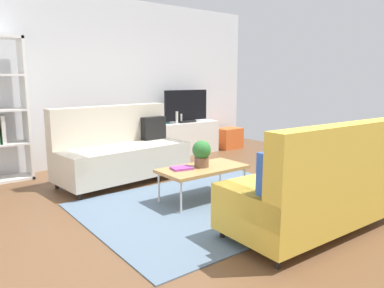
{
  "coord_description": "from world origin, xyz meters",
  "views": [
    {
      "loc": [
        -2.79,
        -3.35,
        1.49
      ],
      "look_at": [
        0.07,
        0.37,
        0.65
      ],
      "focal_mm": 33.92,
      "sensor_mm": 36.0,
      "label": 1
    }
  ],
  "objects_px": {
    "tv_console": "(186,138)",
    "potted_plant": "(202,153)",
    "couch_green": "(317,188)",
    "coffee_table": "(203,169)",
    "couch_beige": "(121,151)",
    "table_book_0": "(182,168)",
    "bottle_0": "(177,117)",
    "storage_trunk": "(229,138)",
    "vase_0": "(160,121)",
    "bottle_1": "(181,118)",
    "vase_1": "(168,120)",
    "tv": "(186,107)"
  },
  "relations": [
    {
      "from": "storage_trunk",
      "to": "coffee_table",
      "type": "bearing_deg",
      "value": -138.48
    },
    {
      "from": "table_book_0",
      "to": "vase_0",
      "type": "bearing_deg",
      "value": 62.94
    },
    {
      "from": "storage_trunk",
      "to": "bottle_1",
      "type": "distance_m",
      "value": 1.34
    },
    {
      "from": "tv_console",
      "to": "table_book_0",
      "type": "height_order",
      "value": "tv_console"
    },
    {
      "from": "tv_console",
      "to": "bottle_0",
      "type": "relative_size",
      "value": 5.96
    },
    {
      "from": "tv_console",
      "to": "potted_plant",
      "type": "xyz_separation_m",
      "value": [
        -1.54,
        -2.42,
        0.28
      ]
    },
    {
      "from": "tv",
      "to": "vase_0",
      "type": "distance_m",
      "value": 0.63
    },
    {
      "from": "couch_green",
      "to": "coffee_table",
      "type": "xyz_separation_m",
      "value": [
        -0.28,
        1.42,
        -0.05
      ]
    },
    {
      "from": "tv_console",
      "to": "storage_trunk",
      "type": "height_order",
      "value": "tv_console"
    },
    {
      "from": "tv_console",
      "to": "vase_0",
      "type": "bearing_deg",
      "value": 175.07
    },
    {
      "from": "couch_beige",
      "to": "bottle_1",
      "type": "height_order",
      "value": "couch_beige"
    },
    {
      "from": "coffee_table",
      "to": "vase_0",
      "type": "relative_size",
      "value": 8.16
    },
    {
      "from": "couch_green",
      "to": "storage_trunk",
      "type": "height_order",
      "value": "couch_green"
    },
    {
      "from": "couch_green",
      "to": "coffee_table",
      "type": "bearing_deg",
      "value": 103.06
    },
    {
      "from": "vase_1",
      "to": "bottle_1",
      "type": "distance_m",
      "value": 0.27
    },
    {
      "from": "table_book_0",
      "to": "potted_plant",
      "type": "bearing_deg",
      "value": -10.73
    },
    {
      "from": "storage_trunk",
      "to": "potted_plant",
      "type": "relative_size",
      "value": 1.57
    },
    {
      "from": "bottle_0",
      "to": "bottle_1",
      "type": "distance_m",
      "value": 0.11
    },
    {
      "from": "couch_beige",
      "to": "couch_green",
      "type": "height_order",
      "value": "same"
    },
    {
      "from": "tv",
      "to": "bottle_0",
      "type": "height_order",
      "value": "tv"
    },
    {
      "from": "vase_1",
      "to": "potted_plant",
      "type": "bearing_deg",
      "value": -115.12
    },
    {
      "from": "couch_green",
      "to": "couch_beige",
      "type": "bearing_deg",
      "value": 105.25
    },
    {
      "from": "couch_beige",
      "to": "storage_trunk",
      "type": "xyz_separation_m",
      "value": [
        3.04,
        0.92,
        -0.22
      ]
    },
    {
      "from": "tv",
      "to": "bottle_1",
      "type": "xyz_separation_m",
      "value": [
        -0.14,
        -0.02,
        -0.22
      ]
    },
    {
      "from": "tv_console",
      "to": "potted_plant",
      "type": "height_order",
      "value": "potted_plant"
    },
    {
      "from": "tv",
      "to": "table_book_0",
      "type": "bearing_deg",
      "value": -127.72
    },
    {
      "from": "storage_trunk",
      "to": "couch_green",
      "type": "bearing_deg",
      "value": -122.13
    },
    {
      "from": "coffee_table",
      "to": "potted_plant",
      "type": "height_order",
      "value": "potted_plant"
    },
    {
      "from": "coffee_table",
      "to": "table_book_0",
      "type": "bearing_deg",
      "value": 165.25
    },
    {
      "from": "tv_console",
      "to": "table_book_0",
      "type": "distance_m",
      "value": 2.98
    },
    {
      "from": "tv",
      "to": "bottle_1",
      "type": "height_order",
      "value": "tv"
    },
    {
      "from": "couch_green",
      "to": "bottle_0",
      "type": "distance_m",
      "value": 3.96
    },
    {
      "from": "tv_console",
      "to": "vase_1",
      "type": "height_order",
      "value": "vase_1"
    },
    {
      "from": "couch_green",
      "to": "tv_console",
      "type": "bearing_deg",
      "value": 73.81
    },
    {
      "from": "couch_green",
      "to": "tv",
      "type": "xyz_separation_m",
      "value": [
        1.26,
        3.84,
        0.51
      ]
    },
    {
      "from": "tv",
      "to": "vase_0",
      "type": "xyz_separation_m",
      "value": [
        -0.58,
        0.07,
        -0.24
      ]
    },
    {
      "from": "couch_beige",
      "to": "tv",
      "type": "distance_m",
      "value": 2.24
    },
    {
      "from": "vase_0",
      "to": "bottle_1",
      "type": "relative_size",
      "value": 0.75
    },
    {
      "from": "couch_beige",
      "to": "tv",
      "type": "height_order",
      "value": "tv"
    },
    {
      "from": "coffee_table",
      "to": "tv_console",
      "type": "distance_m",
      "value": 2.89
    },
    {
      "from": "couch_beige",
      "to": "potted_plant",
      "type": "bearing_deg",
      "value": 99.75
    },
    {
      "from": "table_book_0",
      "to": "tv_console",
      "type": "bearing_deg",
      "value": 52.52
    },
    {
      "from": "couch_green",
      "to": "tv",
      "type": "height_order",
      "value": "tv"
    },
    {
      "from": "bottle_0",
      "to": "tv_console",
      "type": "bearing_deg",
      "value": 9.24
    },
    {
      "from": "coffee_table",
      "to": "storage_trunk",
      "type": "bearing_deg",
      "value": 41.52
    },
    {
      "from": "table_book_0",
      "to": "bottle_1",
      "type": "relative_size",
      "value": 1.33
    },
    {
      "from": "table_book_0",
      "to": "bottle_0",
      "type": "xyz_separation_m",
      "value": [
        1.57,
        2.33,
        0.32
      ]
    },
    {
      "from": "tv",
      "to": "vase_1",
      "type": "xyz_separation_m",
      "value": [
        -0.39,
        0.07,
        -0.24
      ]
    },
    {
      "from": "potted_plant",
      "to": "tv_console",
      "type": "bearing_deg",
      "value": 57.42
    },
    {
      "from": "vase_1",
      "to": "storage_trunk",
      "type": "bearing_deg",
      "value": -5.76
    }
  ]
}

